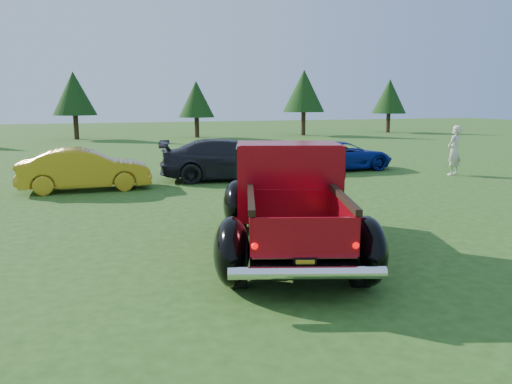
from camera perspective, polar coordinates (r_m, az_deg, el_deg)
name	(u,v)px	position (r m, az deg, el deg)	size (l,w,h in m)	color
ground	(237,249)	(9.81, -2.19, -6.57)	(120.00, 120.00, 0.00)	#2A4C15
tree_mid_left	(74,94)	(39.97, -20.09, 10.52)	(3.20, 3.20, 5.00)	#332114
tree_mid_right	(196,99)	(39.94, -6.84, 10.47)	(2.82, 2.82, 4.40)	#332114
tree_east	(304,91)	(42.38, 5.50, 11.41)	(3.46, 3.46, 5.40)	#332114
tree_far_east	(389,96)	(47.69, 15.00, 10.50)	(3.07, 3.07, 4.80)	#332114
pickup_truck	(288,198)	(9.83, 3.66, -0.67)	(3.96, 5.91, 2.06)	black
show_car_yellow	(85,169)	(17.04, -18.95, 2.46)	(1.43, 4.10, 1.35)	gold
show_car_grey	(230,159)	(18.34, -2.94, 3.74)	(2.08, 5.12, 1.48)	black
show_car_blue	(342,156)	(21.27, 9.79, 4.12)	(1.98, 4.29, 1.19)	navy
spectator	(454,150)	(20.88, 21.71, 4.44)	(0.70, 0.46, 1.93)	beige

